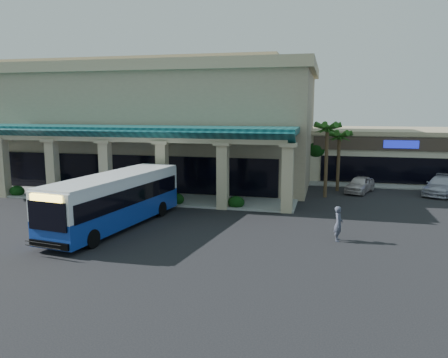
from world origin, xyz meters
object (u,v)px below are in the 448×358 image
(car_red, at_px, (441,186))
(transit_bus, at_px, (115,201))
(car_silver, at_px, (360,184))
(pedestrian, at_px, (338,224))

(car_red, bearing_deg, transit_bus, -120.27)
(transit_bus, distance_m, car_red, 26.28)
(transit_bus, relative_size, car_silver, 2.82)
(transit_bus, height_order, car_silver, transit_bus)
(transit_bus, relative_size, car_red, 2.22)
(transit_bus, distance_m, car_silver, 20.94)
(transit_bus, bearing_deg, car_red, 43.70)
(transit_bus, xyz_separation_m, pedestrian, (12.86, 0.32, -0.64))
(pedestrian, xyz_separation_m, car_red, (8.47, 15.01, -0.20))
(car_red, bearing_deg, car_silver, -150.33)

